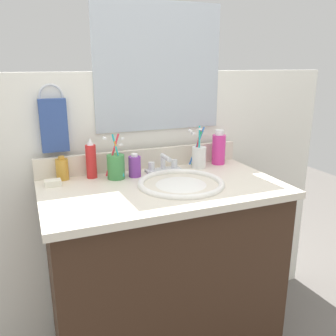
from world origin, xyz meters
name	(u,v)px	position (x,y,z in m)	size (l,w,h in m)	color
vanity_cabinet	(163,283)	(0.00, 0.00, 0.42)	(0.91, 0.50, 0.84)	#382316
countertop	(163,189)	(0.00, 0.00, 0.85)	(0.95, 0.55, 0.03)	beige
backsplash	(142,159)	(0.00, 0.26, 0.91)	(0.95, 0.02, 0.09)	beige
back_wall	(140,207)	(0.00, 0.32, 0.65)	(2.05, 0.04, 1.30)	white
mirror_panel	(159,68)	(0.10, 0.30, 1.32)	(0.60, 0.01, 0.56)	#B2BCC6
towel_ring	(51,96)	(-0.38, 0.30, 1.21)	(0.10, 0.10, 0.01)	silver
hand_towel	(54,126)	(-0.38, 0.28, 1.09)	(0.11, 0.04, 0.22)	#334C8C
sink_basin	(181,191)	(0.07, -0.02, 0.84)	(0.35, 0.35, 0.11)	white
faucet	(163,166)	(0.07, 0.18, 0.89)	(0.16, 0.10, 0.08)	silver
bottle_cream_purple	(135,166)	(-0.07, 0.16, 0.91)	(0.05, 0.05, 0.10)	#7A3899
bottle_oil_amber	(62,169)	(-0.36, 0.23, 0.91)	(0.05, 0.05, 0.10)	gold
bottle_spray_red	(91,160)	(-0.24, 0.21, 0.94)	(0.04, 0.04, 0.17)	red
bottle_soap_pink	(219,148)	(0.36, 0.20, 0.94)	(0.06, 0.06, 0.17)	#D8338C
cup_white_ceramic	(199,156)	(0.24, 0.17, 0.92)	(0.08, 0.07, 0.20)	white
cup_green	(116,166)	(-0.15, 0.16, 0.92)	(0.09, 0.08, 0.19)	#3F8C47
soap_bar	(53,183)	(-0.41, 0.16, 0.88)	(0.06, 0.04, 0.02)	white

